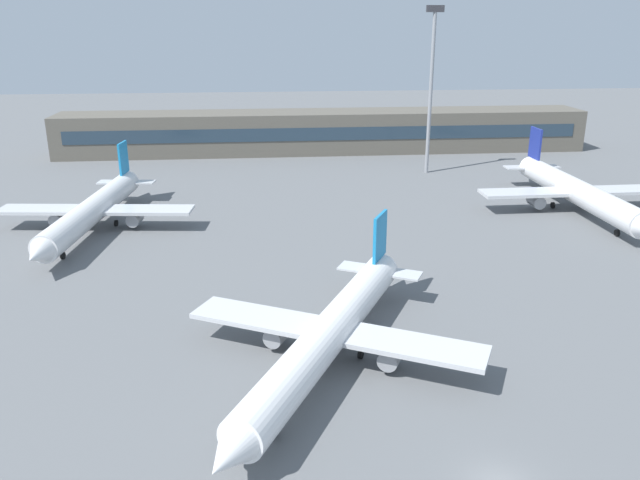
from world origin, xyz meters
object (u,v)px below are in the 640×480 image
at_px(airplane_near, 328,334).
at_px(airplane_mid, 93,210).
at_px(airplane_far, 577,192).
at_px(floodlight_tower_west, 431,81).

height_order(airplane_near, airplane_mid, airplane_mid).
relative_size(airplane_near, airplane_mid, 0.89).
bearing_deg(airplane_mid, airplane_far, 2.01).
height_order(airplane_near, floodlight_tower_west, floodlight_tower_west).
bearing_deg(airplane_near, airplane_far, 44.35).
distance_m(airplane_mid, floodlight_tower_west, 65.63).
distance_m(airplane_near, floodlight_tower_west, 77.22).
distance_m(airplane_near, airplane_mid, 49.05).
bearing_deg(airplane_near, airplane_mid, 126.03).
bearing_deg(airplane_far, airplane_near, -135.65).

